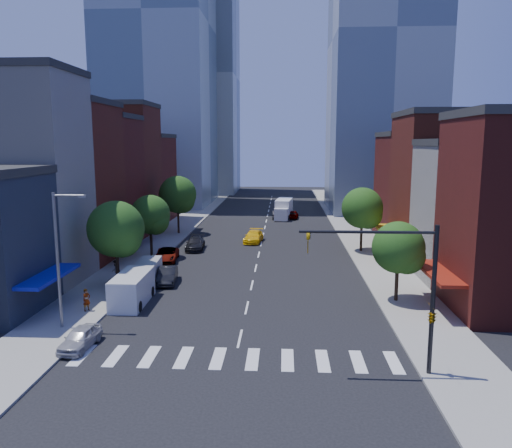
{
  "coord_description": "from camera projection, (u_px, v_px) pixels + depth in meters",
  "views": [
    {
      "loc": [
        2.69,
        -29.91,
        12.28
      ],
      "look_at": [
        0.22,
        14.52,
        5.0
      ],
      "focal_mm": 35.0,
      "sensor_mm": 36.0,
      "label": 1
    }
  ],
  "objects": [
    {
      "name": "tower_nw",
      "position": [
        157.0,
        23.0,
        96.13
      ],
      "size": [
        20.0,
        22.0,
        70.0
      ],
      "primitive_type": "cube",
      "color": "#8C99A8",
      "rests_on": "ground"
    },
    {
      "name": "parked_car_front",
      "position": [
        80.0,
        338.0,
        30.05
      ],
      "size": [
        1.74,
        3.84,
        1.28
      ],
      "primitive_type": "imported",
      "rotation": [
        0.0,
        0.0,
        -0.06
      ],
      "color": "#ABABB0",
      "rests_on": "ground"
    },
    {
      "name": "tree_left_near",
      "position": [
        117.0,
        231.0,
        42.2
      ],
      "size": [
        4.8,
        4.8,
        7.3
      ],
      "color": "black",
      "rests_on": "sidewalk_left"
    },
    {
      "name": "bldg_left_4",
      "position": [
        111.0,
        170.0,
        68.33
      ],
      "size": [
        12.0,
        9.0,
        17.0
      ],
      "primitive_type": "cube",
      "color": "#5F2216",
      "rests_on": "ground"
    },
    {
      "name": "tree_left_mid",
      "position": [
        152.0,
        216.0,
        53.09
      ],
      "size": [
        4.2,
        4.2,
        6.65
      ],
      "color": "black",
      "rests_on": "sidewalk_left"
    },
    {
      "name": "bldg_right_2",
      "position": [
        456.0,
        188.0,
        52.89
      ],
      "size": [
        12.0,
        10.0,
        15.0
      ],
      "primitive_type": "cube",
      "color": "#5F2216",
      "rests_on": "ground"
    },
    {
      "name": "bldg_left_1",
      "position": [
        10.0,
        181.0,
        43.12
      ],
      "size": [
        12.0,
        8.0,
        18.0
      ],
      "primitive_type": "cube",
      "color": "#B9B3AA",
      "rests_on": "ground"
    },
    {
      "name": "bldg_left_2",
      "position": [
        55.0,
        184.0,
        51.66
      ],
      "size": [
        12.0,
        9.0,
        16.0
      ],
      "primitive_type": "cube",
      "color": "#5F2216",
      "rests_on": "ground"
    },
    {
      "name": "bldg_right_1",
      "position": [
        490.0,
        214.0,
        44.26
      ],
      "size": [
        12.0,
        8.0,
        12.0
      ],
      "primitive_type": "cube",
      "color": "#B9B3AA",
      "rests_on": "ground"
    },
    {
      "name": "cargo_van_far",
      "position": [
        148.0,
        272.0,
        44.19
      ],
      "size": [
        2.13,
        4.64,
        1.93
      ],
      "rotation": [
        0.0,
        0.0,
        0.07
      ],
      "color": "silver",
      "rests_on": "ground"
    },
    {
      "name": "tower_far_e",
      "position": [
        384.0,
        13.0,
        107.58
      ],
      "size": [
        22.0,
        22.0,
        80.0
      ],
      "primitive_type": "cube",
      "color": "#8C99A8",
      "rests_on": "ground"
    },
    {
      "name": "pedestrian_far",
      "position": [
        116.0,
        271.0,
        43.85
      ],
      "size": [
        0.9,
        1.07,
        1.94
      ],
      "primitive_type": "imported",
      "rotation": [
        0.0,
        0.0,
        -1.38
      ],
      "color": "#999999",
      "rests_on": "sidewalk_left"
    },
    {
      "name": "bldg_right_3",
      "position": [
        429.0,
        189.0,
        62.91
      ],
      "size": [
        12.0,
        10.0,
        13.0
      ],
      "primitive_type": "cube",
      "color": "#571A15",
      "rests_on": "ground"
    },
    {
      "name": "cargo_van_near",
      "position": [
        132.0,
        289.0,
        38.18
      ],
      "size": [
        2.36,
        5.58,
        2.36
      ],
      "rotation": [
        0.0,
        0.0,
        0.02
      ],
      "color": "silver",
      "rests_on": "ground"
    },
    {
      "name": "crosswalk",
      "position": [
        235.0,
        359.0,
        28.65
      ],
      "size": [
        19.0,
        3.0,
        0.01
      ],
      "primitive_type": "cube",
      "color": "silver",
      "rests_on": "ground"
    },
    {
      "name": "tree_left_far",
      "position": [
        179.0,
        196.0,
        66.78
      ],
      "size": [
        5.0,
        5.0,
        7.75
      ],
      "color": "black",
      "rests_on": "sidewalk_left"
    },
    {
      "name": "ground",
      "position": [
        240.0,
        339.0,
        31.6
      ],
      "size": [
        220.0,
        220.0,
        0.0
      ],
      "primitive_type": "plane",
      "color": "black",
      "rests_on": "ground"
    },
    {
      "name": "tree_right_far",
      "position": [
        364.0,
        210.0,
        55.72
      ],
      "size": [
        4.6,
        4.6,
        7.2
      ],
      "color": "black",
      "rests_on": "sidewalk_right"
    },
    {
      "name": "parked_car_rear",
      "position": [
        195.0,
        244.0,
        57.78
      ],
      "size": [
        2.29,
        5.01,
        1.42
      ],
      "primitive_type": "imported",
      "rotation": [
        0.0,
        0.0,
        0.06
      ],
      "color": "black",
      "rests_on": "ground"
    },
    {
      "name": "traffic_signal",
      "position": [
        422.0,
        300.0,
        25.95
      ],
      "size": [
        7.24,
        2.24,
        8.0
      ],
      "color": "black",
      "rests_on": "sidewalk_right"
    },
    {
      "name": "parked_car_second",
      "position": [
        167.0,
        275.0,
        44.0
      ],
      "size": [
        2.02,
        4.47,
        1.42
      ],
      "primitive_type": "imported",
      "rotation": [
        0.0,
        0.0,
        0.12
      ],
      "color": "black",
      "rests_on": "ground"
    },
    {
      "name": "tree_right_near",
      "position": [
        400.0,
        250.0,
        38.1
      ],
      "size": [
        4.0,
        4.0,
        6.2
      ],
      "color": "black",
      "rests_on": "sidewalk_right"
    },
    {
      "name": "sidewalk_left",
      "position": [
        178.0,
        228.0,
        71.69
      ],
      "size": [
        5.0,
        120.0,
        0.15
      ],
      "primitive_type": "cube",
      "color": "gray",
      "rests_on": "ground"
    },
    {
      "name": "pedestrian_near",
      "position": [
        87.0,
        300.0,
        36.28
      ],
      "size": [
        0.66,
        0.71,
        1.64
      ],
      "primitive_type": "imported",
      "rotation": [
        0.0,
        0.0,
        0.98
      ],
      "color": "#999999",
      "rests_on": "sidewalk_left"
    },
    {
      "name": "traffic_car_far",
      "position": [
        293.0,
        214.0,
        81.47
      ],
      "size": [
        1.88,
        4.02,
        1.33
      ],
      "primitive_type": "imported",
      "rotation": [
        0.0,
        0.0,
        3.06
      ],
      "color": "#999999",
      "rests_on": "ground"
    },
    {
      "name": "sidewalk_right",
      "position": [
        353.0,
        230.0,
        70.32
      ],
      "size": [
        5.0,
        120.0,
        0.15
      ],
      "primitive_type": "cube",
      "color": "gray",
      "rests_on": "ground"
    },
    {
      "name": "tower_ne",
      "position": [
        384.0,
        40.0,
        86.75
      ],
      "size": [
        18.0,
        20.0,
        60.0
      ],
      "primitive_type": "cube",
      "color": "#9EA5AD",
      "rests_on": "ground"
    },
    {
      "name": "bldg_left_3",
      "position": [
        87.0,
        183.0,
        60.11
      ],
      "size": [
        12.0,
        8.0,
        15.0
      ],
      "primitive_type": "cube",
      "color": "#571A15",
      "rests_on": "ground"
    },
    {
      "name": "box_truck",
      "position": [
        284.0,
        209.0,
        81.69
      ],
      "size": [
        3.1,
        7.88,
        3.09
      ],
      "rotation": [
        0.0,
        0.0,
        -0.12
      ],
      "color": "white",
      "rests_on": "ground"
    },
    {
      "name": "bldg_left_5",
      "position": [
        132.0,
        180.0,
        78.01
      ],
      "size": [
        12.0,
        10.0,
        13.0
      ],
      "primitive_type": "cube",
      "color": "#571A15",
      "rests_on": "ground"
    },
    {
      "name": "tower_far_w",
      "position": [
        200.0,
        77.0,
        121.67
      ],
      "size": [
        18.0,
        18.0,
        56.0
      ],
      "primitive_type": "cube",
      "color": "#9EA5AD",
      "rests_on": "ground"
    },
    {
      "name": "traffic_car_oncoming",
      "position": [
        277.0,
        215.0,
        81.28
      ],
      "size": [
        1.62,
        4.17,
        1.35
      ],
      "primitive_type": "imported",
      "rotation": [
        0.0,
        0.0,
        3.19
      ],
      "color": "black",
      "rests_on": "ground"
    },
    {
      "name": "streetlight",
      "position": [
        60.0,
        252.0,
        32.38
      ],
      "size": [
        2.25,
        0.25,
        9.0
      ],
      "color": "slate",
      "rests_on": "sidewalk_left"
    },
    {
      "name": "taxi",
      "position": [
        254.0,
        237.0,
        62.08
      ],
      "size": [
        2.53,
        5.12,
        1.43
      ],
      "primitive_type": "imported",
      "rotation": [
        0.0,
        0.0,
        -0.11
      ],
      "color": "yellow",
      "rests_on": "ground"
    },
    {
      "name": "parked_car_third",
      "position": [
        167.0,
        255.0,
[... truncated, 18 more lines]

